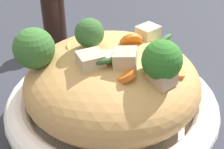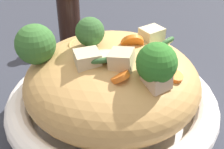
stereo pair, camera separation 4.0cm
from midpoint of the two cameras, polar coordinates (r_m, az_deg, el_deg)
name	(u,v)px [view 2 (the right image)]	position (r m, az deg, el deg)	size (l,w,h in m)	color
ground_plane	(112,120)	(0.44, 2.59, -8.57)	(3.00, 3.00, 0.00)	#2D2F39
serving_bowl	(112,106)	(0.43, 2.67, -6.01)	(0.29, 0.29, 0.05)	white
noodle_heap	(112,81)	(0.40, 2.79, -1.28)	(0.23, 0.23, 0.10)	tan
broccoli_florets	(83,49)	(0.36, -2.27, 4.75)	(0.19, 0.14, 0.07)	#91B66A
carrot_coins	(137,59)	(0.36, 7.87, 2.73)	(0.09, 0.09, 0.03)	orange
zucchini_slices	(130,52)	(0.37, 6.49, 4.13)	(0.13, 0.08, 0.04)	beige
chicken_chunks	(129,56)	(0.36, 6.41, 3.33)	(0.12, 0.13, 0.03)	#D0B08E
soy_sauce_bottle	(69,18)	(0.62, -6.21, 10.35)	(0.04, 0.04, 0.14)	black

